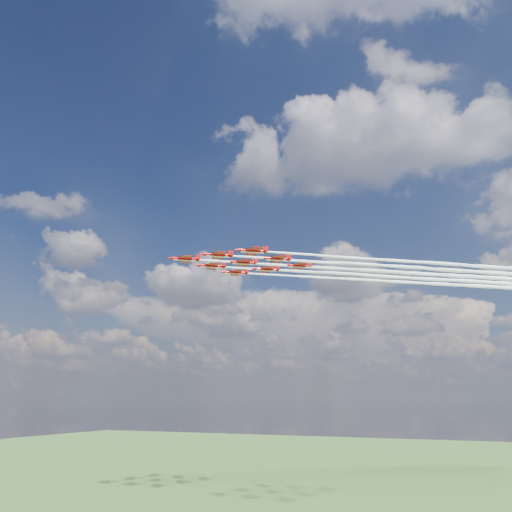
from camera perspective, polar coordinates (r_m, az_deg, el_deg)
name	(u,v)px	position (r m, az deg, el deg)	size (l,w,h in m)	color
jet_lead	(388,271)	(185.52, 14.82, -1.72)	(123.30, 92.14, 2.70)	#B2090A
jet_row2_port	(423,268)	(184.39, 18.51, -1.33)	(123.30, 92.14, 2.70)	#B2090A
jet_row2_starb	(402,277)	(196.14, 16.39, -2.35)	(123.30, 92.14, 2.70)	#B2090A
jet_row3_port	(459,265)	(184.04, 22.23, -0.94)	(123.30, 92.14, 2.70)	#B2090A
jet_row3_centre	(436,274)	(195.30, 19.89, -1.99)	(123.30, 92.14, 2.70)	#B2090A
jet_row3_starb	(416,283)	(206.91, 17.80, -2.93)	(123.30, 92.14, 2.70)	#B2090A
jet_row4_port	(471,271)	(195.20, 23.40, -1.62)	(123.30, 92.14, 2.70)	#B2090A
jet_row4_starb	(448,280)	(206.34, 21.12, -2.58)	(123.30, 92.14, 2.70)	#B2090A
jet_tail	(482,277)	(206.46, 24.44, -2.22)	(123.30, 92.14, 2.70)	#B2090A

